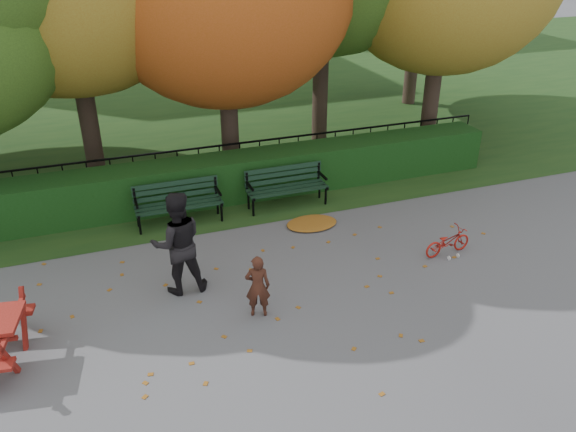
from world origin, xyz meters
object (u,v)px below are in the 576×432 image
object	(u,v)px
adult	(178,243)
bicycle	(448,242)
bench_right	(286,184)
bench_left	(178,200)
child	(258,286)

from	to	relation	value
adult	bicycle	size ratio (longest dim) A/B	1.82
adult	bicycle	bearing A→B (deg)	174.66
adult	bench_right	bearing A→B (deg)	-137.35
bench_left	child	bearing A→B (deg)	-80.28
bench_left	adult	xyz separation A→B (m)	(-0.41, -2.50, 0.40)
child	bicycle	bearing A→B (deg)	-155.08
child	bicycle	xyz separation A→B (m)	(3.96, 0.58, -0.28)
bench_right	bicycle	xyz separation A→B (m)	(2.18, -3.05, -0.26)
bench_left	child	distance (m)	3.69
bicycle	bench_left	bearing A→B (deg)	50.59
bench_left	bench_right	distance (m)	2.40
adult	bicycle	world-z (taller)	adult
bench_right	bench_left	bearing A→B (deg)	180.00
child	bench_left	bearing A→B (deg)	-63.73
adult	bicycle	distance (m)	5.06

